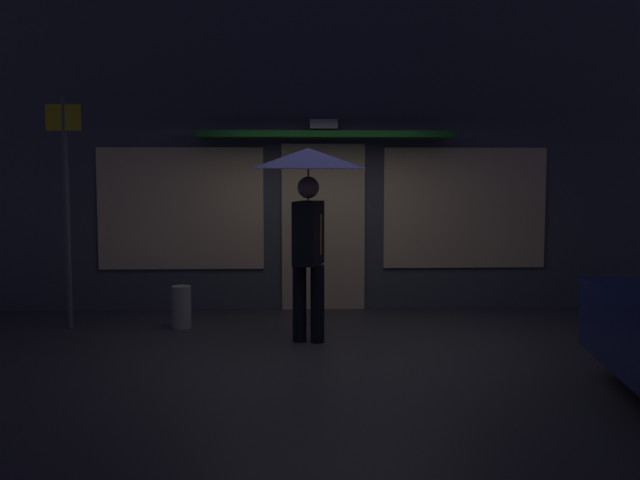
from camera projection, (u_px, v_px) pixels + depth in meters
name	position (u px, v px, depth m)	size (l,w,h in m)	color
ground_plane	(333.00, 346.00, 7.99)	(18.00, 18.00, 0.00)	#38353A
building_facade	(323.00, 140.00, 10.11)	(10.21, 1.00, 4.55)	#4C4C56
person_with_umbrella	(308.00, 183.00, 8.04)	(1.25, 1.25, 2.09)	black
street_sign_post	(66.00, 199.00, 8.77)	(0.40, 0.07, 2.70)	#595B60
sidewalk_bollard	(181.00, 307.00, 8.90)	(0.23, 0.23, 0.50)	#B2A899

